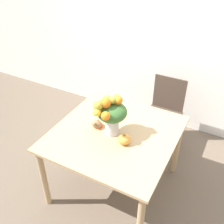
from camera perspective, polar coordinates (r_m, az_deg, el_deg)
name	(u,v)px	position (r m, az deg, el deg)	size (l,w,h in m)	color
ground_plane	(115,185)	(3.05, 0.57, -15.63)	(12.00, 12.00, 0.00)	brown
wall_back	(170,29)	(3.45, 12.58, 17.24)	(8.00, 0.06, 2.70)	white
dining_table	(115,140)	(2.56, 0.65, -6.08)	(1.14, 1.16, 0.77)	tan
flower_vase	(111,113)	(2.35, -0.26, -0.16)	(0.28, 0.33, 0.41)	silver
pumpkin	(124,139)	(2.36, 2.74, -5.96)	(0.12, 0.12, 0.11)	gold
turkey_figurine	(97,123)	(2.55, -3.19, -2.41)	(0.10, 0.14, 0.08)	#936642
dining_chair_near_window	(164,112)	(3.34, 11.23, -0.09)	(0.42, 0.42, 0.90)	#47382D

